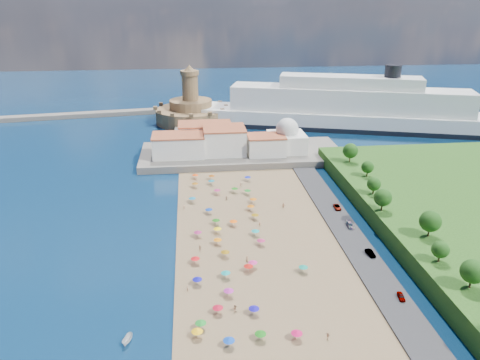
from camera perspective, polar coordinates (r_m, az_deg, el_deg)
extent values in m
plane|color=#071938|center=(143.97, -0.52, -6.68)|extent=(700.00, 700.00, 0.00)
cube|color=#59544C|center=(211.24, 0.22, 3.19)|extent=(90.00, 36.00, 3.00)
cube|color=#59544C|center=(243.58, -5.88, 5.52)|extent=(18.00, 70.00, 2.40)
cube|color=#59544C|center=(303.25, -24.97, 6.84)|extent=(199.03, 34.77, 2.60)
cube|color=silver|center=(204.48, -7.49, 4.14)|extent=(22.00, 14.00, 9.00)
cube|color=silver|center=(206.52, -1.93, 4.79)|extent=(18.00, 16.00, 11.00)
cube|color=silver|center=(205.21, 3.19, 4.21)|extent=(16.00, 12.00, 8.00)
cube|color=silver|center=(217.77, -4.28, 5.49)|extent=(24.00, 14.00, 10.00)
cube|color=silver|center=(210.76, 5.71, 4.61)|extent=(16.00, 16.00, 8.00)
sphere|color=silver|center=(209.09, 5.77, 6.18)|extent=(10.00, 10.00, 10.00)
cylinder|color=silver|center=(208.12, 5.81, 7.19)|extent=(1.20, 1.20, 1.60)
cylinder|color=olive|center=(271.87, -5.98, 7.83)|extent=(40.00, 40.00, 8.00)
cylinder|color=olive|center=(270.41, -6.03, 9.16)|extent=(24.00, 24.00, 5.00)
cylinder|color=olive|center=(268.54, -6.11, 11.14)|extent=(9.00, 9.00, 14.00)
cylinder|color=olive|center=(267.19, -6.18, 12.87)|extent=(10.40, 10.40, 2.40)
cone|color=olive|center=(266.80, -6.20, 13.44)|extent=(6.00, 6.00, 3.00)
cube|color=black|center=(265.02, 12.85, 6.43)|extent=(159.43, 68.21, 2.56)
cube|color=silver|center=(264.17, 12.92, 7.16)|extent=(158.36, 67.54, 9.50)
cube|color=silver|center=(261.73, 13.12, 9.51)|extent=(126.81, 54.44, 12.67)
cube|color=silver|center=(259.99, 13.30, 11.55)|extent=(75.03, 35.30, 6.33)
cylinder|color=black|center=(260.88, 18.15, 12.52)|extent=(8.44, 8.44, 6.33)
cylinder|color=gray|center=(156.27, -3.82, -3.82)|extent=(0.07, 0.07, 2.00)
cone|color=#0B3296|center=(155.89, -3.83, -3.52)|extent=(2.50, 2.50, 0.60)
cylinder|color=gray|center=(137.74, -2.75, -7.52)|extent=(0.07, 0.07, 2.00)
cone|color=orange|center=(137.30, -2.75, -7.19)|extent=(2.50, 2.50, 0.60)
cylinder|color=gray|center=(152.31, 1.85, -4.49)|extent=(0.07, 0.07, 2.00)
cone|color=#8E680C|center=(151.92, 1.85, -4.19)|extent=(2.50, 2.50, 0.60)
cylinder|color=gray|center=(170.76, 0.92, -1.49)|extent=(0.07, 0.07, 2.00)
cone|color=#167F22|center=(170.41, 0.92, -1.21)|extent=(2.50, 2.50, 0.60)
cylinder|color=gray|center=(179.90, -3.50, -0.29)|extent=(0.07, 0.07, 2.00)
cone|color=#0E6782|center=(179.57, -3.51, -0.03)|extent=(2.50, 2.50, 0.60)
cylinder|color=gray|center=(102.45, -1.35, -19.23)|extent=(0.07, 0.07, 2.00)
cone|color=#0D3EB4|center=(101.86, -1.36, -18.84)|extent=(2.50, 2.50, 0.60)
cylinder|color=gray|center=(142.42, 1.89, -6.46)|extent=(0.07, 0.07, 2.00)
cone|color=#0F8E90|center=(142.00, 1.89, -6.14)|extent=(2.50, 2.50, 0.60)
cylinder|color=gray|center=(142.19, -5.16, -6.59)|extent=(0.07, 0.07, 2.00)
cone|color=#99205B|center=(141.77, -5.17, -6.27)|extent=(2.50, 2.50, 0.60)
cylinder|color=gray|center=(104.95, -5.24, -18.16)|extent=(0.07, 0.07, 2.00)
cone|color=#FBB60D|center=(104.38, -5.26, -17.78)|extent=(2.50, 2.50, 0.60)
cylinder|color=gray|center=(120.64, -5.22, -12.22)|extent=(0.07, 0.07, 2.00)
cone|color=#0E0CA2|center=(120.15, -5.24, -11.86)|extent=(2.50, 2.50, 0.60)
cylinder|color=gray|center=(125.34, 1.03, -10.70)|extent=(0.07, 0.07, 2.00)
cone|color=red|center=(124.87, 1.04, -10.35)|extent=(2.50, 2.50, 0.60)
cylinder|color=gray|center=(177.83, -5.50, -0.62)|extent=(0.07, 0.07, 2.00)
cone|color=#96580D|center=(177.49, -5.51, -0.35)|extent=(2.50, 2.50, 0.60)
cylinder|color=gray|center=(104.80, 6.93, -18.31)|extent=(0.07, 0.07, 2.00)
cone|color=#C50F50|center=(104.23, 6.95, -17.93)|extent=(2.50, 2.50, 0.60)
cylinder|color=gray|center=(107.03, -4.81, -17.22)|extent=(0.07, 0.07, 2.00)
cone|color=#178223|center=(106.47, -4.82, -16.85)|extent=(2.50, 2.50, 0.60)
cylinder|color=gray|center=(148.13, -0.81, -5.28)|extent=(0.07, 0.07, 2.00)
cone|color=#FF5D0B|center=(147.73, -0.81, -4.96)|extent=(2.50, 2.50, 0.60)
cylinder|color=gray|center=(137.34, 2.58, -7.60)|extent=(0.07, 0.07, 2.00)
cone|color=#AB2457|center=(136.90, 2.59, -7.28)|extent=(2.50, 2.50, 0.60)
cylinder|color=gray|center=(149.00, -2.94, -5.14)|extent=(0.07, 0.07, 2.00)
cone|color=#176812|center=(148.59, -2.95, -4.83)|extent=(2.50, 2.50, 0.60)
cylinder|color=gray|center=(186.17, -5.48, 0.42)|extent=(0.07, 0.07, 2.00)
cone|color=#E13D0A|center=(185.85, -5.49, 0.68)|extent=(2.50, 2.50, 0.60)
cylinder|color=gray|center=(171.25, -2.79, -1.44)|extent=(0.07, 0.07, 2.00)
cone|color=#A6235B|center=(170.90, -2.80, -1.17)|extent=(2.50, 2.50, 0.60)
cylinder|color=gray|center=(184.81, -3.47, 0.32)|extent=(0.07, 0.07, 2.00)
cone|color=#91460D|center=(184.49, -3.47, 0.58)|extent=(2.50, 2.50, 0.60)
cylinder|color=gray|center=(126.02, 7.71, -10.72)|extent=(0.07, 0.07, 2.00)
cone|color=#0E8771|center=(125.54, 7.73, -10.37)|extent=(2.50, 2.50, 0.60)
cylinder|color=gray|center=(158.36, 1.31, -3.42)|extent=(0.07, 0.07, 2.00)
cone|color=#D26509|center=(157.98, 1.31, -3.12)|extent=(2.50, 2.50, 0.60)
cylinder|color=gray|center=(122.68, -1.75, -11.49)|extent=(0.07, 0.07, 2.00)
cone|color=#0F8F8C|center=(122.19, -1.75, -11.14)|extent=(2.50, 2.50, 0.60)
cylinder|color=gray|center=(116.23, -1.39, -13.59)|extent=(0.07, 0.07, 2.00)
cone|color=#AC2491|center=(115.71, -1.39, -13.22)|extent=(2.50, 2.50, 0.60)
cylinder|color=gray|center=(110.68, 1.71, -15.64)|extent=(0.07, 0.07, 2.00)
cone|color=#160CA2|center=(110.14, 1.71, -15.27)|extent=(2.50, 2.50, 0.60)
cylinder|color=gray|center=(183.23, 0.94, 0.16)|extent=(0.07, 0.07, 2.00)
cone|color=#0D1CB4|center=(182.90, 0.94, 0.43)|extent=(2.50, 2.50, 0.60)
cylinder|color=gray|center=(104.06, 2.50, -18.48)|extent=(0.07, 0.07, 2.00)
cone|color=#167314|center=(103.48, 2.51, -18.10)|extent=(2.50, 2.50, 0.60)
cylinder|color=gray|center=(163.72, 1.62, -2.55)|extent=(0.07, 0.07, 2.00)
cone|color=orange|center=(163.36, 1.62, -2.26)|extent=(2.50, 2.50, 0.60)
cylinder|color=gray|center=(126.90, 1.57, -10.26)|extent=(0.07, 0.07, 2.00)
cone|color=#CA2B7C|center=(126.43, 1.58, -9.91)|extent=(2.50, 2.50, 0.60)
cylinder|color=gray|center=(143.82, -2.76, -6.18)|extent=(0.07, 0.07, 2.00)
cone|color=yellow|center=(143.40, -2.77, -5.86)|extent=(2.50, 2.50, 0.60)
cylinder|color=gray|center=(165.16, -5.84, -2.44)|extent=(0.07, 0.07, 2.00)
cone|color=#106B93|center=(164.80, -5.85, -2.15)|extent=(2.50, 2.50, 0.60)
cylinder|color=gray|center=(172.46, -0.65, -1.25)|extent=(0.07, 0.07, 2.00)
cone|color=#1B7F16|center=(172.11, -0.65, -0.97)|extent=(2.50, 2.50, 0.60)
cylinder|color=gray|center=(131.59, -1.81, -9.00)|extent=(0.07, 0.07, 2.00)
cone|color=#8C620C|center=(131.14, -1.82, -8.66)|extent=(2.50, 2.50, 0.60)
cylinder|color=gray|center=(129.10, -5.47, -9.75)|extent=(0.07, 0.07, 2.00)
cone|color=red|center=(128.64, -5.48, -9.41)|extent=(2.50, 2.50, 0.60)
cylinder|color=gray|center=(110.96, -2.72, -15.55)|extent=(0.07, 0.07, 2.00)
cone|color=#AF0E26|center=(110.42, -2.73, -15.18)|extent=(2.50, 2.50, 0.60)
imported|color=tan|center=(148.03, 2.45, -5.35)|extent=(0.69, 0.48, 1.82)
imported|color=tan|center=(105.95, 10.66, -18.14)|extent=(1.07, 0.97, 1.74)
imported|color=tan|center=(111.54, -0.62, -15.34)|extent=(1.72, 1.51, 1.88)
imported|color=tan|center=(129.73, 0.89, -9.55)|extent=(0.99, 0.94, 1.70)
imported|color=tan|center=(166.07, -1.70, -2.23)|extent=(0.99, 0.85, 1.75)
imported|color=tan|center=(177.51, 0.06, -0.59)|extent=(1.20, 1.36, 1.82)
imported|color=tan|center=(160.89, 5.32, -3.12)|extent=(1.80, 1.08, 1.85)
imported|color=tan|center=(160.16, -6.82, -3.35)|extent=(1.03, 1.22, 1.63)
imported|color=tan|center=(135.28, -4.91, -8.22)|extent=(1.07, 1.03, 1.75)
imported|color=tan|center=(118.60, -6.40, -13.00)|extent=(0.47, 0.67, 1.76)
imported|color=white|center=(106.50, -13.55, -18.43)|extent=(2.58, 4.18, 1.51)
imported|color=gray|center=(121.21, 19.06, -13.27)|extent=(1.92, 3.67, 1.19)
imported|color=gray|center=(150.76, 13.29, -5.35)|extent=(2.03, 4.63, 1.32)
imported|color=gray|center=(136.68, 15.60, -8.56)|extent=(1.97, 4.25, 1.35)
imported|color=gray|center=(162.18, 11.78, -3.25)|extent=(2.21, 4.50, 1.23)
cylinder|color=#382314|center=(120.75, 26.29, -11.07)|extent=(0.50, 0.50, 3.08)
sphere|color=#14380F|center=(119.38, 26.51, -9.94)|extent=(5.55, 5.55, 5.55)
cylinder|color=#382314|center=(128.53, 23.10, -8.65)|extent=(0.50, 0.50, 2.45)
sphere|color=#14380F|center=(127.50, 23.24, -7.78)|extent=(4.41, 4.41, 4.41)
cylinder|color=#382314|center=(139.86, 22.03, -5.77)|extent=(0.50, 0.50, 3.31)
sphere|color=#14380F|center=(138.59, 22.20, -4.67)|extent=(5.96, 5.96, 5.96)
cylinder|color=#382314|center=(151.44, 16.91, -3.01)|extent=(0.50, 0.50, 3.08)
sphere|color=#14380F|center=(150.35, 17.02, -2.05)|extent=(5.55, 5.55, 5.55)
cylinder|color=#382314|center=(163.04, 15.93, -1.22)|extent=(0.50, 0.50, 2.57)
sphere|color=#14380F|center=(162.19, 16.02, -0.46)|extent=(4.63, 4.63, 4.63)
cylinder|color=#382314|center=(178.41, 15.23, 0.84)|extent=(0.50, 0.50, 2.57)
sphere|color=#14380F|center=(177.63, 15.30, 1.54)|extent=(4.63, 4.63, 4.63)
cylinder|color=#382314|center=(192.09, 13.23, 2.64)|extent=(0.50, 0.50, 3.34)
sphere|color=#14380F|center=(191.16, 13.31, 3.49)|extent=(6.01, 6.01, 6.01)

